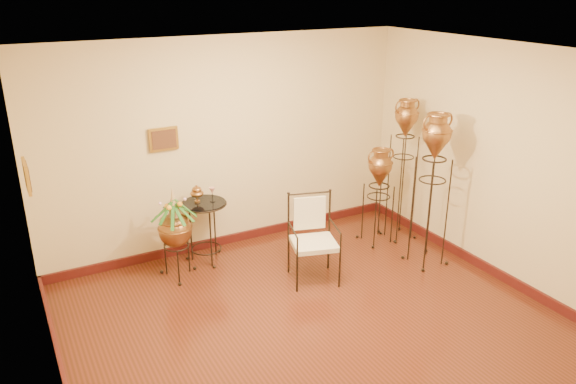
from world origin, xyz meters
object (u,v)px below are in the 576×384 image
amphora_tall (403,169)px  planter_urn (175,227)px  side_table (205,230)px  armchair (314,240)px  amphora_mid (431,189)px

amphora_tall → planter_urn: bearing=173.0°
amphora_tall → side_table: (-2.64, 0.61, -0.59)m
planter_urn → armchair: (1.42, -0.86, -0.13)m
side_table → amphora_mid: bearing=-29.2°
armchair → amphora_tall: bearing=32.0°
planter_urn → side_table: (0.45, 0.23, -0.24)m
armchair → side_table: (-0.96, 1.09, -0.11)m
amphora_mid → armchair: (-1.51, 0.29, -0.47)m
amphora_tall → planter_urn: 3.14m
amphora_mid → planter_urn: amphora_mid is taller
amphora_tall → planter_urn: size_ratio=1.67×
planter_urn → amphora_tall: bearing=-7.0°
armchair → amphora_mid: bearing=5.2°
side_table → planter_urn: bearing=-152.9°
planter_urn → armchair: bearing=-31.2°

